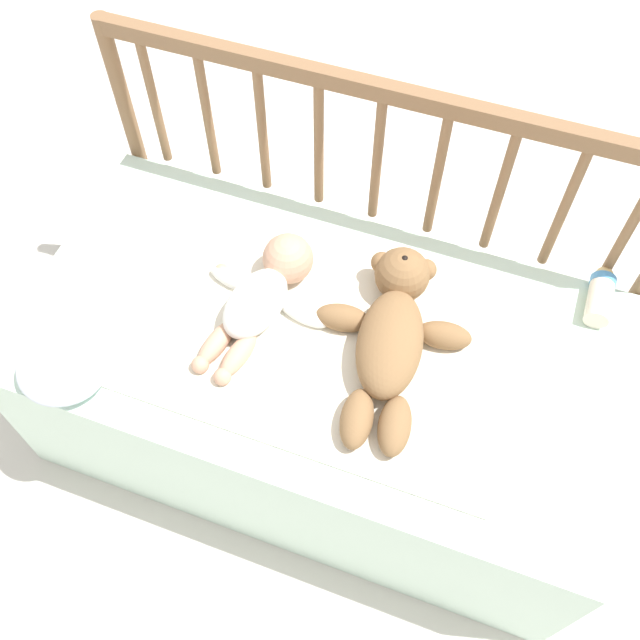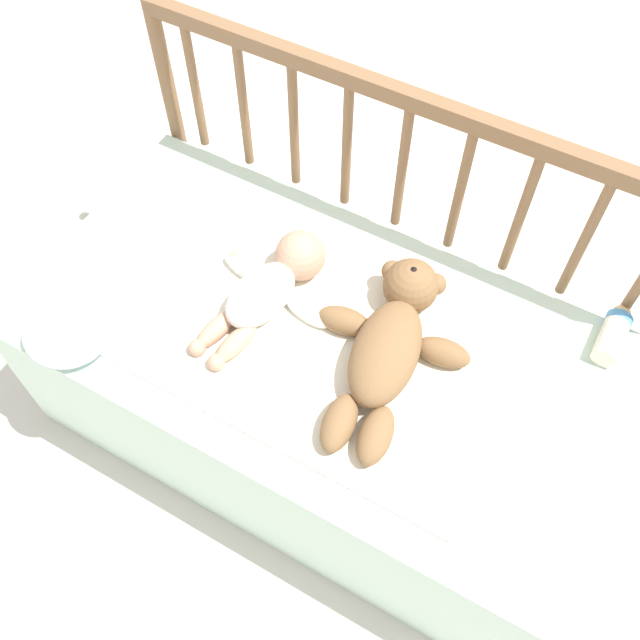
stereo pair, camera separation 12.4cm
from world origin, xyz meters
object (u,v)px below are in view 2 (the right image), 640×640
baby (270,287)px  baby_bottle (614,333)px  teddy_bear (390,342)px  small_pillow (67,331)px

baby → baby_bottle: (0.66, 0.25, -0.02)m
teddy_bear → small_pillow: (-0.59, -0.29, -0.02)m
baby → small_pillow: 0.42m
small_pillow → baby_bottle: size_ratio=1.28×
baby_bottle → baby: bearing=-159.1°
small_pillow → baby_bottle: 1.12m
small_pillow → baby_bottle: small_pillow is taller
baby → baby_bottle: 0.71m
teddy_bear → baby: bearing=179.6°
baby → small_pillow: bearing=-137.1°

